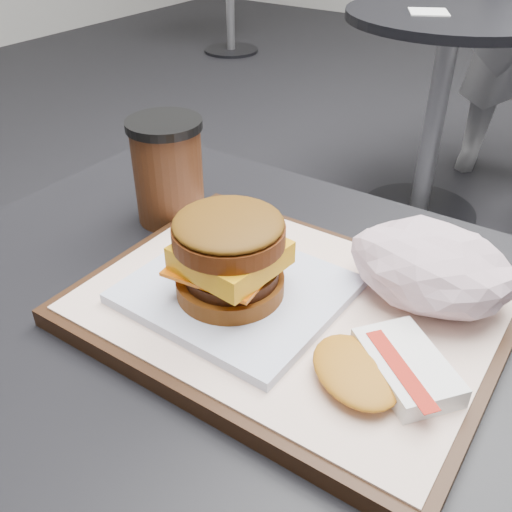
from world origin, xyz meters
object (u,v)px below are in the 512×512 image
object	(u,v)px
serving_tray	(286,311)
crumpled_wrapper	(433,267)
breakfast_sandwich	(232,264)
coffee_cup	(168,170)
hash_brown	(384,368)
neighbor_table	(443,73)
customer_table	(261,452)

from	to	relation	value
serving_tray	crumpled_wrapper	bearing A→B (deg)	38.49
breakfast_sandwich	coffee_cup	world-z (taller)	coffee_cup
serving_tray	crumpled_wrapper	distance (m)	0.14
hash_brown	coffee_cup	distance (m)	0.35
neighbor_table	hash_brown	bearing A→B (deg)	-74.07
serving_tray	neighbor_table	xyz separation A→B (m)	(-0.36, 1.63, -0.23)
crumpled_wrapper	neighbor_table	distance (m)	1.64
customer_table	neighbor_table	xyz separation A→B (m)	(-0.35, 1.65, -0.03)
crumpled_wrapper	neighbor_table	xyz separation A→B (m)	(-0.47, 1.54, -0.27)
customer_table	coffee_cup	world-z (taller)	coffee_cup
crumpled_wrapper	neighbor_table	size ratio (longest dim) A/B	0.20
breakfast_sandwich	coffee_cup	bearing A→B (deg)	147.71
customer_table	neighbor_table	bearing A→B (deg)	101.98
customer_table	crumpled_wrapper	bearing A→B (deg)	41.91
crumpled_wrapper	neighbor_table	bearing A→B (deg)	106.85
serving_tray	crumpled_wrapper	world-z (taller)	crumpled_wrapper
serving_tray	hash_brown	distance (m)	0.12
serving_tray	breakfast_sandwich	bearing A→B (deg)	-153.34
breakfast_sandwich	customer_table	bearing A→B (deg)	1.36
serving_tray	coffee_cup	world-z (taller)	coffee_cup
serving_tray	neighbor_table	size ratio (longest dim) A/B	0.51
customer_table	neighbor_table	size ratio (longest dim) A/B	1.07
coffee_cup	serving_tray	bearing A→B (deg)	-21.56
neighbor_table	crumpled_wrapper	bearing A→B (deg)	-73.15
breakfast_sandwich	neighbor_table	xyz separation A→B (m)	(-0.32, 1.65, -0.28)
serving_tray	hash_brown	world-z (taller)	hash_brown
hash_brown	serving_tray	bearing A→B (deg)	161.27
customer_table	serving_tray	bearing A→B (deg)	60.36
customer_table	serving_tray	xyz separation A→B (m)	(0.01, 0.02, 0.20)
customer_table	hash_brown	bearing A→B (deg)	-7.43
serving_tray	customer_table	bearing A→B (deg)	-119.64
neighbor_table	breakfast_sandwich	bearing A→B (deg)	-79.12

